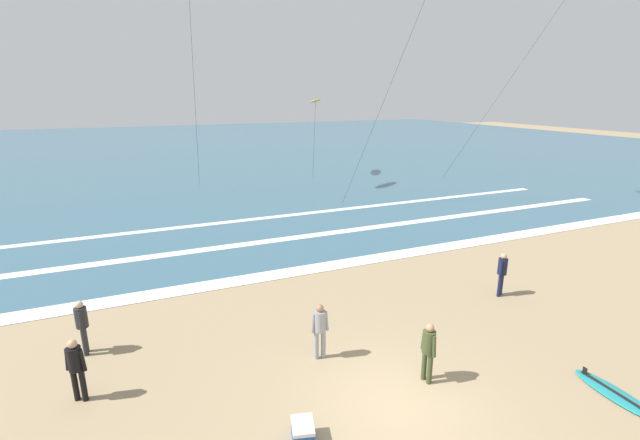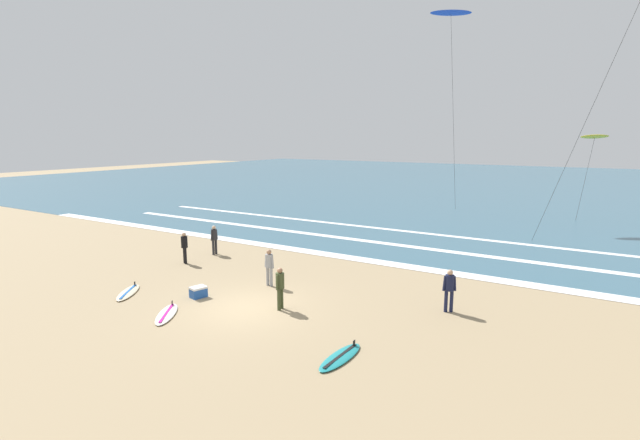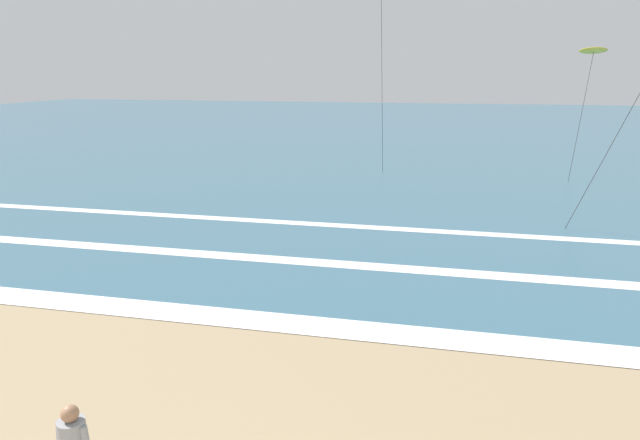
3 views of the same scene
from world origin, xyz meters
The scene contains 5 objects.
ocean_surface centered at (0.00, 53.03, 0.01)m, with size 140.00×90.00×0.01m, color #386075.
wave_foam_shoreline centered at (1.14, 8.43, 0.01)m, with size 56.00×0.94×0.01m, color white.
wave_foam_mid_break centered at (0.79, 12.53, 0.01)m, with size 45.14×0.63×0.01m, color white.
wave_foam_outer_break centered at (0.00, 16.64, 0.01)m, with size 44.27×0.53×0.01m, color white.
kite_yellow_high_left centered at (9.96, 28.62, 6.31)m, with size 2.39×3.11×6.54m.
Camera 3 is at (3.21, -2.54, 5.36)m, focal length 31.80 mm.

